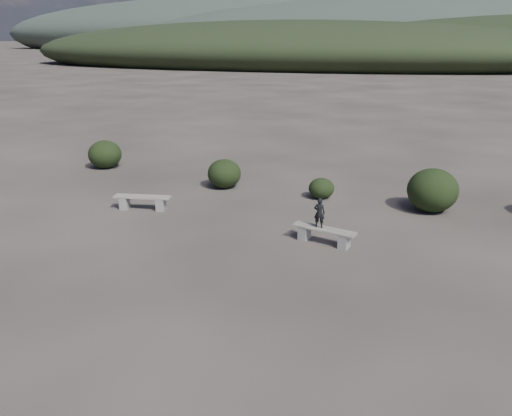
% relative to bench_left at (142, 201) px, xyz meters
% --- Properties ---
extents(ground, '(1200.00, 1200.00, 0.00)m').
position_rel_bench_left_xyz_m(ground, '(4.39, -5.16, -0.29)').
color(ground, '#302925').
rests_on(ground, ground).
extents(bench_left, '(1.93, 0.77, 0.47)m').
position_rel_bench_left_xyz_m(bench_left, '(0.00, 0.00, 0.00)').
color(bench_left, slate).
rests_on(bench_left, ground).
extents(bench_right, '(1.86, 0.76, 0.46)m').
position_rel_bench_left_xyz_m(bench_right, '(6.34, -0.92, -0.01)').
color(bench_right, slate).
rests_on(bench_right, ground).
extents(seated_person, '(0.32, 0.21, 0.85)m').
position_rel_bench_left_xyz_m(seated_person, '(6.18, -0.88, 0.59)').
color(seated_person, black).
rests_on(seated_person, bench_right).
extents(shrub_b, '(1.28, 1.28, 1.10)m').
position_rel_bench_left_xyz_m(shrub_b, '(1.61, 3.30, 0.26)').
color(shrub_b, black).
rests_on(shrub_b, ground).
extents(shrub_c, '(0.92, 0.92, 0.74)m').
position_rel_bench_left_xyz_m(shrub_c, '(5.41, 3.18, 0.08)').
color(shrub_c, black).
rests_on(shrub_c, ground).
extents(shrub_d, '(1.65, 1.65, 1.44)m').
position_rel_bench_left_xyz_m(shrub_d, '(9.15, 2.98, 0.43)').
color(shrub_d, black).
rests_on(shrub_d, ground).
extents(shrub_f, '(1.44, 1.44, 1.22)m').
position_rel_bench_left_xyz_m(shrub_f, '(-4.54, 4.44, 0.32)').
color(shrub_f, black).
rests_on(shrub_f, ground).
extents(mountain_ridges, '(500.00, 400.00, 56.00)m').
position_rel_bench_left_xyz_m(mountain_ridges, '(-3.10, 333.90, 10.55)').
color(mountain_ridges, black).
rests_on(mountain_ridges, ground).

